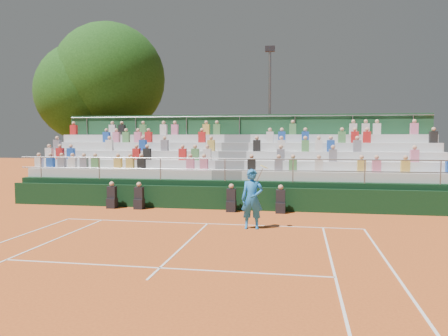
% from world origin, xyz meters
% --- Properties ---
extents(ground, '(90.00, 90.00, 0.00)m').
position_xyz_m(ground, '(0.00, 0.00, 0.00)').
color(ground, '#C75721').
rests_on(ground, ground).
extents(courtside_wall, '(20.00, 0.15, 1.00)m').
position_xyz_m(courtside_wall, '(0.00, 3.20, 0.50)').
color(courtside_wall, black).
rests_on(courtside_wall, ground).
extents(line_officials, '(7.86, 0.40, 1.19)m').
position_xyz_m(line_officials, '(-1.41, 2.75, 0.48)').
color(line_officials, black).
rests_on(line_officials, ground).
extents(grandstand, '(20.00, 5.20, 4.40)m').
position_xyz_m(grandstand, '(-0.02, 6.44, 1.07)').
color(grandstand, black).
rests_on(grandstand, ground).
extents(tennis_player, '(0.92, 0.54, 2.22)m').
position_xyz_m(tennis_player, '(1.69, -0.55, 1.03)').
color(tennis_player, blue).
rests_on(tennis_player, ground).
extents(tree_west, '(6.51, 6.51, 9.41)m').
position_xyz_m(tree_west, '(-10.86, 11.91, 6.15)').
color(tree_west, '#341F13').
rests_on(tree_west, ground).
extents(tree_east, '(7.37, 7.37, 10.73)m').
position_xyz_m(tree_east, '(-9.32, 12.31, 7.03)').
color(tree_east, '#341F13').
rests_on(tree_east, ground).
extents(floodlight_mast, '(0.60, 0.25, 8.86)m').
position_xyz_m(floodlight_mast, '(1.36, 12.45, 5.12)').
color(floodlight_mast, gray).
rests_on(floodlight_mast, ground).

